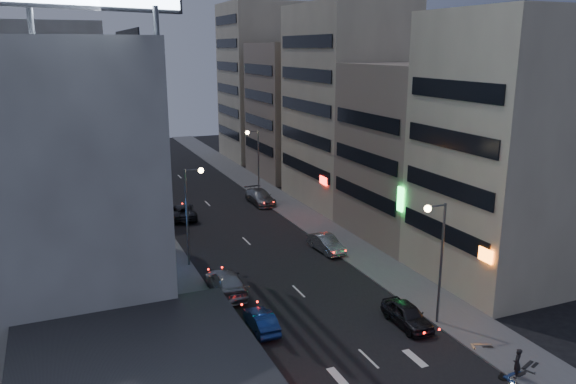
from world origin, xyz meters
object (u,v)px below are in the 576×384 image
road_car_blue (261,321)px  scooter_black_a (560,378)px  person (517,363)px  scooter_blue (519,361)px  scooter_silver_a (521,360)px  scooter_silver_b (491,336)px  road_car_silver (226,283)px  parked_car_right_mid (326,243)px  scooter_black_b (531,351)px  parked_car_right_far (260,197)px  parked_car_left (183,211)px  parked_car_right_near (407,315)px

road_car_blue → scooter_black_a: size_ratio=2.03×
person → scooter_blue: (0.64, 0.47, -0.27)m
road_car_blue → person: person is taller
scooter_silver_a → scooter_silver_b: bearing=-9.3°
scooter_silver_a → scooter_blue: 0.25m
road_car_silver → scooter_silver_a: bearing=130.7°
parked_car_right_mid → scooter_silver_b: bearing=-88.2°
person → scooter_black_b: (2.00, 0.97, -0.26)m
road_car_blue → scooter_silver_b: road_car_blue is taller
road_car_silver → scooter_silver_a: 20.13m
parked_car_right_far → road_car_blue: size_ratio=1.41×
scooter_black_b → scooter_silver_a: bearing=89.2°
parked_car_left → scooter_black_b: 37.29m
parked_car_right_far → scooter_black_b: size_ratio=2.91×
road_car_blue → road_car_silver: 6.15m
parked_car_right_near → road_car_silver: (-9.35, 9.17, 0.10)m
scooter_silver_a → scooter_silver_b: scooter_silver_b is taller
parked_car_right_mid → person: size_ratio=2.65×
parked_car_left → scooter_black_b: (12.15, -35.26, -0.06)m
parked_car_right_far → road_car_silver: bearing=-117.1°
scooter_black_a → scooter_silver_a: 2.27m
parked_car_left → road_car_silver: 19.69m
road_car_blue → parked_car_left: bearing=-89.8°
person → scooter_silver_a: person is taller
parked_car_right_far → scooter_silver_a: (1.58, -37.89, -0.16)m
parked_car_right_near → parked_car_right_far: 31.05m
scooter_black_a → scooter_blue: scooter_black_a is taller
parked_car_left → scooter_blue: size_ratio=2.97×
parked_car_left → scooter_black_b: size_ratio=2.91×
parked_car_right_mid → road_car_silver: bearing=-158.9°
scooter_black_a → scooter_silver_a: (-0.42, 2.23, -0.07)m
road_car_blue → person: (10.83, -10.44, 0.31)m
parked_car_right_mid → scooter_silver_b: 18.40m
scooter_black_a → scooter_black_b: scooter_black_a is taller
parked_car_left → parked_car_right_far: parked_car_right_far is taller
road_car_blue → scooter_blue: bearing=140.7°
parked_car_right_mid → person: person is taller
parked_car_right_mid → parked_car_right_far: (0.00, 16.85, 0.07)m
road_car_silver → scooter_blue: bearing=130.1°
road_car_blue → scooter_silver_a: 15.33m
parked_car_right_near → parked_car_left: size_ratio=0.79×
parked_car_right_far → road_car_blue: (-10.13, -27.99, -0.15)m
parked_car_right_near → scooter_silver_b: 5.21m
parked_car_right_mid → scooter_silver_a: parked_car_right_mid is taller
parked_car_right_mid → scooter_black_a: 23.35m
road_car_blue → parked_car_right_near: bearing=162.8°
scooter_black_b → scooter_silver_b: bearing=-3.6°
parked_car_right_near → scooter_black_a: bearing=-69.2°
scooter_blue → scooter_silver_b: (0.60, 2.81, -0.02)m
road_car_blue → scooter_black_b: bearing=145.3°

